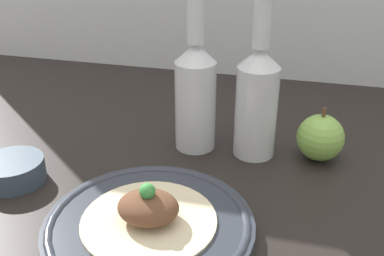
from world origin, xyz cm
name	(u,v)px	position (x,y,z in cm)	size (l,w,h in cm)	color
ground_plane	(195,186)	(0.00, 0.00, -2.00)	(180.00, 110.00, 4.00)	black
plate	(149,225)	(-2.78, -15.78, 1.24)	(29.98, 29.98, 2.32)	#2D333D
plated_food	(148,212)	(-2.78, -15.78, 3.67)	(19.22, 19.22, 6.28)	beige
cider_bottle_left	(195,91)	(-2.62, 10.67, 11.34)	(7.58, 7.58, 30.28)	silver
cider_bottle_right	(257,97)	(8.61, 10.67, 11.34)	(7.58, 7.58, 30.28)	silver
apple	(320,138)	(20.37, 11.63, 4.26)	(8.50, 8.50, 10.13)	#84B74C
dipping_bowl	(13,171)	(-29.19, -8.75, 1.98)	(10.38, 10.38, 3.96)	#384756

